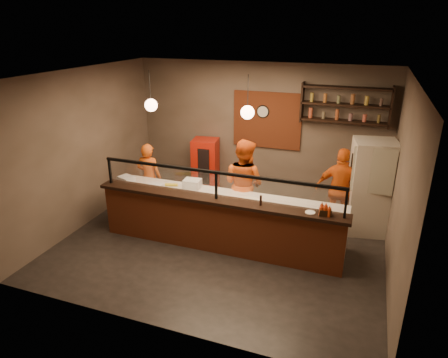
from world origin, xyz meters
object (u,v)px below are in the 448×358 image
at_px(red_cooler, 206,167).
at_px(cook_mid, 244,184).
at_px(pizza_dough, 249,201).
at_px(cook_left, 149,177).
at_px(pepper_mill, 261,200).
at_px(fridge, 370,187).
at_px(wall_clock, 263,111).
at_px(cook_right, 341,190).
at_px(condiment_caddy, 325,212).

bearing_deg(red_cooler, cook_mid, -52.21).
bearing_deg(pizza_dough, cook_left, 163.76).
xyz_separation_m(cook_mid, pepper_mill, (0.65, -1.12, 0.21)).
height_order(cook_mid, pizza_dough, cook_mid).
xyz_separation_m(cook_left, fridge, (4.65, 0.61, 0.18)).
relative_size(wall_clock, fridge, 0.16).
xyz_separation_m(cook_mid, fridge, (2.43, 0.64, 0.02)).
height_order(fridge, pepper_mill, fridge).
height_order(wall_clock, red_cooler, wall_clock).
distance_m(cook_left, fridge, 4.69).
relative_size(fridge, pepper_mill, 10.59).
relative_size(cook_mid, pizza_dough, 4.07).
bearing_deg(pepper_mill, fridge, 44.72).
height_order(cook_left, cook_right, cook_right).
distance_m(cook_mid, cook_right, 1.96).
height_order(condiment_caddy, pepper_mill, pepper_mill).
height_order(fridge, condiment_caddy, fridge).
xyz_separation_m(wall_clock, fridge, (2.50, -1.00, -1.14)).
bearing_deg(wall_clock, cook_left, -143.15).
height_order(pizza_dough, pepper_mill, pepper_mill).
relative_size(red_cooler, condiment_caddy, 7.15).
bearing_deg(red_cooler, wall_clock, 4.54).
relative_size(wall_clock, cook_left, 0.19).
height_order(cook_right, fridge, fridge).
relative_size(cook_left, fridge, 0.82).
distance_m(cook_mid, condiment_caddy, 2.08).
xyz_separation_m(cook_right, pizza_dough, (-1.56, -1.26, 0.04)).
height_order(cook_left, cook_mid, cook_mid).
xyz_separation_m(fridge, red_cooler, (-3.82, 0.69, -0.26)).
bearing_deg(cook_right, pepper_mill, 55.90).
bearing_deg(cook_left, fridge, -176.93).
height_order(wall_clock, cook_left, wall_clock).
height_order(cook_left, pizza_dough, cook_left).
bearing_deg(cook_mid, wall_clock, -67.46).
distance_m(condiment_caddy, pepper_mill, 1.09).
bearing_deg(condiment_caddy, cook_mid, 147.16).
xyz_separation_m(cook_mid, cook_right, (1.88, 0.54, -0.08)).
distance_m(cook_mid, pizza_dough, 0.79).
bearing_deg(cook_mid, cook_left, 19.53).
relative_size(cook_right, condiment_caddy, 8.89).
xyz_separation_m(wall_clock, red_cooler, (-1.32, -0.31, -1.41)).
distance_m(wall_clock, red_cooler, 1.96).
height_order(red_cooler, pepper_mill, red_cooler).
height_order(cook_left, condiment_caddy, cook_left).
xyz_separation_m(red_cooler, pizza_dough, (1.72, -2.04, 0.21)).
relative_size(fridge, red_cooler, 1.38).
bearing_deg(condiment_caddy, fridge, 68.69).
bearing_deg(red_cooler, pizza_dough, -58.58).
distance_m(wall_clock, condiment_caddy, 3.45).
distance_m(cook_mid, fridge, 2.51).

